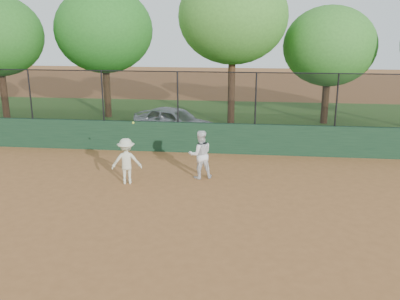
# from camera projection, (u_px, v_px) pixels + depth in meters

# --- Properties ---
(ground) EXTENTS (80.00, 80.00, 0.00)m
(ground) POSITION_uv_depth(u_px,v_px,m) (162.00, 214.00, 12.04)
(ground) COLOR #955B30
(ground) RESTS_ON ground
(back_wall) EXTENTS (26.00, 0.20, 1.20)m
(back_wall) POSITION_uv_depth(u_px,v_px,m) (191.00, 137.00, 17.60)
(back_wall) COLOR #1B3C24
(back_wall) RESTS_ON ground
(grass_strip) EXTENTS (36.00, 12.00, 0.01)m
(grass_strip) POSITION_uv_depth(u_px,v_px,m) (206.00, 120.00, 23.49)
(grass_strip) COLOR #264B17
(grass_strip) RESTS_ON ground
(parked_car) EXTENTS (4.22, 3.04, 1.33)m
(parked_car) POSITION_uv_depth(u_px,v_px,m) (175.00, 121.00, 20.11)
(parked_car) COLOR #B5BABF
(parked_car) RESTS_ON ground
(player_second) EXTENTS (0.94, 0.82, 1.62)m
(player_second) POSITION_uv_depth(u_px,v_px,m) (200.00, 154.00, 14.62)
(player_second) COLOR white
(player_second) RESTS_ON ground
(player_main) EXTENTS (1.06, 0.82, 2.13)m
(player_main) POSITION_uv_depth(u_px,v_px,m) (127.00, 161.00, 14.15)
(player_main) COLOR beige
(player_main) RESTS_ON ground
(fence_assembly) EXTENTS (26.00, 0.06, 2.00)m
(fence_assembly) POSITION_uv_depth(u_px,v_px,m) (190.00, 96.00, 17.15)
(fence_assembly) COLOR black
(fence_assembly) RESTS_ON back_wall
(tree_1) EXTENTS (5.12, 4.66, 6.80)m
(tree_1) POSITION_uv_depth(u_px,v_px,m) (104.00, 30.00, 23.13)
(tree_1) COLOR #452C17
(tree_1) RESTS_ON ground
(tree_2) EXTENTS (5.20, 4.72, 7.49)m
(tree_2) POSITION_uv_depth(u_px,v_px,m) (233.00, 17.00, 20.92)
(tree_2) COLOR #4D301B
(tree_2) RESTS_ON ground
(tree_3) EXTENTS (4.52, 4.11, 5.80)m
(tree_3) POSITION_uv_depth(u_px,v_px,m) (329.00, 46.00, 21.78)
(tree_3) COLOR #3B2613
(tree_3) RESTS_ON ground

